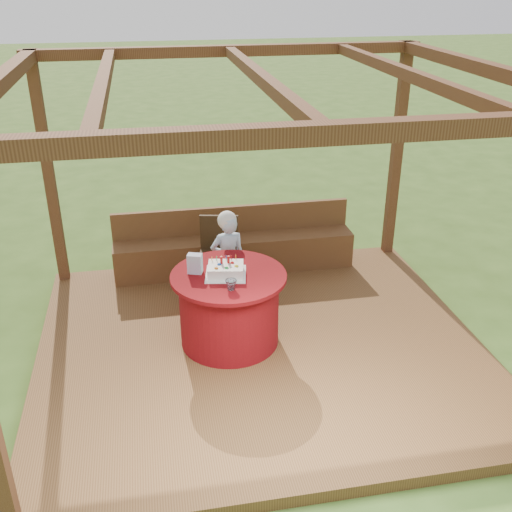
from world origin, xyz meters
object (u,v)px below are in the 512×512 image
Objects in this scene: gift_bag at (195,264)px; drinking_glass at (231,285)px; table at (229,308)px; birthday_cake at (226,270)px; chair at (219,251)px; elderly_woman at (228,257)px; bench at (235,250)px.

gift_bag is 1.86× the size of drinking_glass.
drinking_glass is at bearing -93.63° from table.
birthday_cake is 4.25× the size of drinking_glass.
gift_bag is 0.51m from drinking_glass.
chair is 0.80× the size of elderly_woman.
table is at bearing -97.58° from elderly_woman.
chair is at bearing 87.45° from drinking_glass.
chair is 1.97× the size of birthday_cake.
drinking_glass reaches higher than table.
gift_bag is at bearing 126.20° from drinking_glass.
table is 2.52× the size of birthday_cake.
gift_bag reaches higher than table.
elderly_woman is (0.11, 0.79, 0.18)m from table.
bench is 1.73m from birthday_cake.
drinking_glass is at bearing -96.48° from elderly_woman.
chair is 4.51× the size of gift_bag.
elderly_woman reaches higher than birthday_cake.
elderly_woman reaches higher than table.
bench is 0.60m from chair.
drinking_glass is (-0.32, -1.92, 0.56)m from bench.
bench is 2.66× the size of elderly_woman.
table is at bearing -11.33° from birthday_cake.
drinking_glass is (-0.13, -1.10, 0.25)m from elderly_woman.
elderly_woman is at bearing 80.56° from birthday_cake.
birthday_cake reaches higher than bench.
table is 5.77× the size of gift_bag.
birthday_cake is (-0.07, -1.12, 0.32)m from chair.
bench is at bearing 79.34° from table.
drinking_glass reaches higher than bench.
gift_bag is (-0.32, 0.10, 0.48)m from table.
elderly_woman is at bearing 83.52° from drinking_glass.
drinking_glass is (0.01, -0.31, -0.00)m from birthday_cake.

